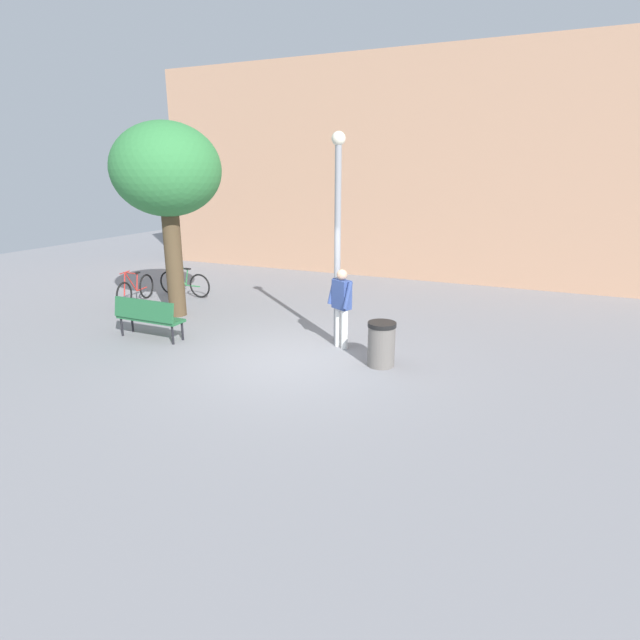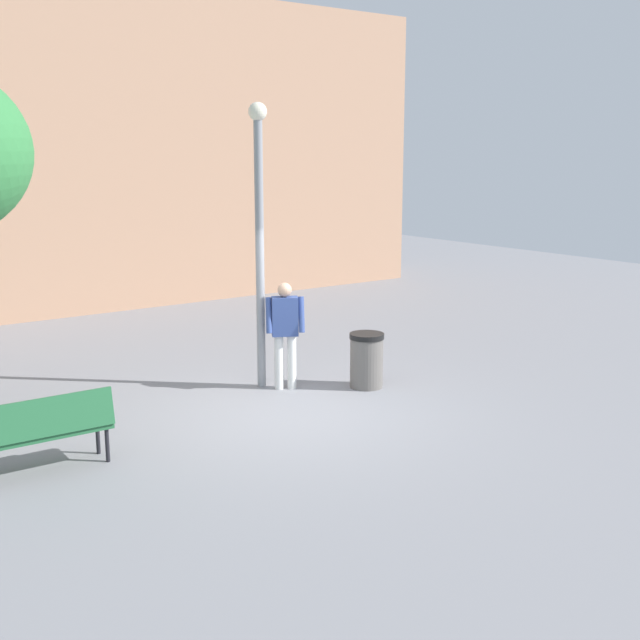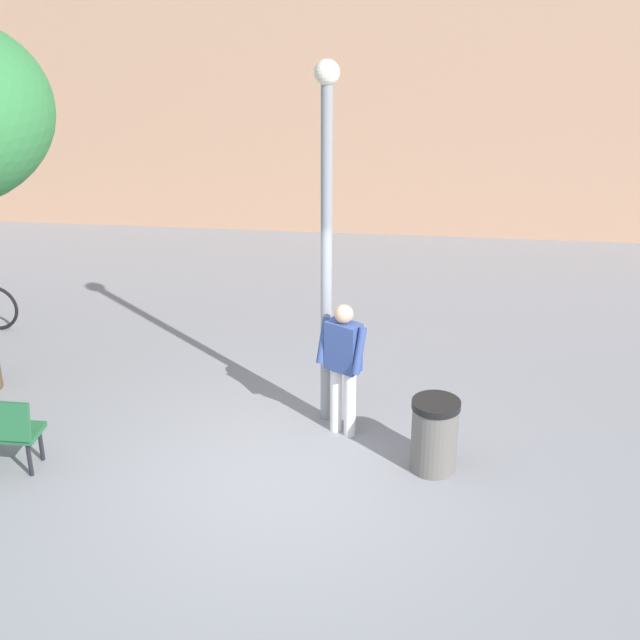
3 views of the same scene
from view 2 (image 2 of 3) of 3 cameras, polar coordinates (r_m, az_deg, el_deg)
name	(u,v)px [view 2 (image 2 of 3)]	position (r m, az deg, el deg)	size (l,w,h in m)	color
ground_plane	(292,414)	(11.32, -2.02, -6.70)	(36.00, 36.00, 0.00)	gray
building_facade	(57,151)	(19.37, -18.27, 11.38)	(19.10, 2.00, 7.27)	tan
lamppost	(259,224)	(12.16, -4.36, 6.83)	(0.28, 0.28, 4.34)	gray
person_by_lamppost	(285,328)	(12.25, -2.52, -0.58)	(0.63, 0.49, 1.67)	white
park_bench	(42,428)	(9.65, -19.27, -7.30)	(1.61, 0.49, 0.92)	#236038
trash_bin	(367,360)	(12.47, 3.35, -2.88)	(0.54, 0.54, 0.86)	#66605B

